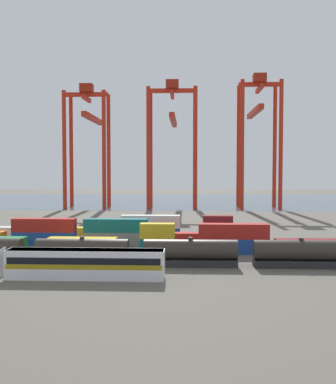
% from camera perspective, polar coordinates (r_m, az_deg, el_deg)
% --- Properties ---
extents(ground_plane, '(420.00, 420.00, 0.00)m').
position_cam_1_polar(ground_plane, '(121.08, -6.25, -4.05)').
color(ground_plane, '#5B564C').
extents(harbour_water, '(400.00, 110.00, 0.01)m').
position_cam_1_polar(harbour_water, '(211.62, -2.47, -1.09)').
color(harbour_water, '#475B6B').
rests_on(harbour_water, ground_plane).
extents(passenger_train, '(43.07, 3.14, 3.90)m').
position_cam_1_polar(passenger_train, '(63.98, -20.33, -8.46)').
color(passenger_train, silver).
rests_on(passenger_train, ground_plane).
extents(freight_tank_row, '(80.00, 2.95, 4.41)m').
position_cam_1_polar(freight_tank_row, '(69.04, -11.02, -7.56)').
color(freight_tank_row, '#232326').
rests_on(freight_tank_row, ground_plane).
extents(shipping_container_3, '(6.04, 2.44, 2.60)m').
position_cam_1_polar(shipping_container_3, '(83.84, -19.86, -6.38)').
color(shipping_container_3, '#197538').
rests_on(shipping_container_3, ground_plane).
extents(shipping_container_4, '(12.10, 2.44, 2.60)m').
position_cam_1_polar(shipping_container_4, '(79.78, -10.97, -6.73)').
color(shipping_container_4, gold).
rests_on(shipping_container_4, ground_plane).
extents(shipping_container_5, '(6.04, 2.44, 2.60)m').
position_cam_1_polar(shipping_container_5, '(77.79, -1.37, -6.92)').
color(shipping_container_5, '#146066').
rests_on(shipping_container_5, ground_plane).
extents(shipping_container_6, '(6.04, 2.44, 2.60)m').
position_cam_1_polar(shipping_container_6, '(77.39, -1.37, -5.02)').
color(shipping_container_6, gold).
rests_on(shipping_container_6, shipping_container_5).
extents(shipping_container_7, '(12.10, 2.44, 2.60)m').
position_cam_1_polar(shipping_container_7, '(78.03, 8.45, -6.92)').
color(shipping_container_7, '#1C4299').
rests_on(shipping_container_7, ground_plane).
extents(shipping_container_8, '(12.10, 2.44, 2.60)m').
position_cam_1_polar(shipping_container_8, '(77.63, 8.47, -5.03)').
color(shipping_container_8, '#AD211C').
rests_on(shipping_container_8, shipping_container_7).
extents(shipping_container_9, '(12.10, 2.44, 2.60)m').
position_cam_1_polar(shipping_container_9, '(80.47, 17.94, -6.73)').
color(shipping_container_9, maroon).
rests_on(shipping_container_9, ground_plane).
extents(shipping_container_12, '(12.10, 2.44, 2.60)m').
position_cam_1_polar(shipping_container_12, '(88.82, -15.67, -5.81)').
color(shipping_container_12, '#1C4299').
rests_on(shipping_container_12, ground_plane).
extents(shipping_container_13, '(12.10, 2.44, 2.60)m').
position_cam_1_polar(shipping_container_13, '(88.47, -15.70, -4.14)').
color(shipping_container_13, '#AD211C').
rests_on(shipping_container_13, shipping_container_12).
extents(shipping_container_14, '(12.10, 2.44, 2.60)m').
position_cam_1_polar(shipping_container_14, '(85.53, -6.75, -6.05)').
color(shipping_container_14, slate).
rests_on(shipping_container_14, ground_plane).
extents(shipping_container_15, '(12.10, 2.44, 2.60)m').
position_cam_1_polar(shipping_container_15, '(85.17, -6.76, -4.32)').
color(shipping_container_15, '#146066').
rests_on(shipping_container_15, shipping_container_14).
extents(shipping_container_16, '(12.10, 2.44, 2.60)m').
position_cam_1_polar(shipping_container_16, '(84.43, 2.65, -6.15)').
color(shipping_container_16, '#AD211C').
rests_on(shipping_container_16, ground_plane).
extents(shipping_container_18, '(12.10, 2.44, 2.60)m').
position_cam_1_polar(shipping_container_18, '(97.79, -18.64, -5.06)').
color(shipping_container_18, silver).
rests_on(shipping_container_18, ground_plane).
extents(shipping_container_19, '(6.04, 2.44, 2.60)m').
position_cam_1_polar(shipping_container_19, '(93.72, -10.72, -5.30)').
color(shipping_container_19, gold).
rests_on(shipping_container_19, ground_plane).
extents(shipping_container_20, '(12.10, 2.44, 2.60)m').
position_cam_1_polar(shipping_container_20, '(91.57, -2.25, -5.44)').
color(shipping_container_20, '#1C4299').
rests_on(shipping_container_20, ground_plane).
extents(shipping_container_21, '(12.10, 2.44, 2.60)m').
position_cam_1_polar(shipping_container_21, '(91.23, -2.25, -3.83)').
color(shipping_container_21, silver).
rests_on(shipping_container_21, shipping_container_20).
extents(shipping_container_22, '(6.04, 2.44, 2.60)m').
position_cam_1_polar(shipping_container_22, '(91.47, 6.44, -5.47)').
color(shipping_container_22, '#AD211C').
rests_on(shipping_container_22, ground_plane).
extents(shipping_container_23, '(6.04, 2.44, 2.60)m').
position_cam_1_polar(shipping_container_23, '(91.13, 6.45, -3.85)').
color(shipping_container_23, maroon).
rests_on(shipping_container_23, shipping_container_22).
extents(gantry_crane_west, '(16.60, 34.45, 47.47)m').
position_cam_1_polar(gantry_crane_west, '(176.41, -10.24, 7.48)').
color(gantry_crane_west, red).
rests_on(gantry_crane_west, ground_plane).
extents(gantry_crane_central, '(19.05, 38.46, 48.67)m').
position_cam_1_polar(gantry_crane_central, '(172.82, 0.59, 7.82)').
color(gantry_crane_central, red).
rests_on(gantry_crane_central, ground_plane).
extents(gantry_crane_east, '(15.66, 34.19, 50.74)m').
position_cam_1_polar(gantry_crane_east, '(174.12, 11.57, 8.10)').
color(gantry_crane_east, red).
rests_on(gantry_crane_east, ground_plane).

